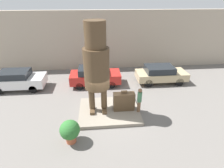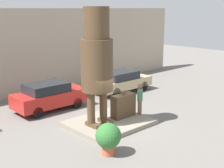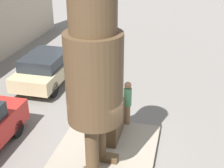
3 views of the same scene
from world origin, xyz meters
name	(u,v)px [view 2 (image 2 of 3)]	position (x,y,z in m)	size (l,w,h in m)	color
ground_plane	(109,125)	(0.00, 0.00, 0.00)	(60.00, 60.00, 0.00)	slate
pedestal	(109,123)	(0.00, 0.00, 0.11)	(3.83, 3.10, 0.22)	gray
building_backdrop	(27,52)	(0.00, 8.01, 2.81)	(28.00, 0.60, 5.63)	tan
statue_figure	(97,58)	(-0.70, 0.04, 3.43)	(1.49, 1.49, 5.50)	#4C3823
giant_suitcase	(123,106)	(0.94, -0.05, 0.82)	(1.34, 0.49, 1.39)	#4C3823
tourist	(140,98)	(1.85, -0.36, 1.11)	(0.28, 0.28, 1.64)	brown
parked_car_red	(49,96)	(-0.88, 4.06, 0.83)	(4.14, 1.78, 1.58)	#B2231E
parked_car_tan	(121,81)	(4.77, 4.03, 0.80)	(4.26, 1.82, 1.48)	tan
planter_pot	(108,137)	(-2.17, -2.37, 0.75)	(1.02, 1.02, 1.31)	#AD5638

